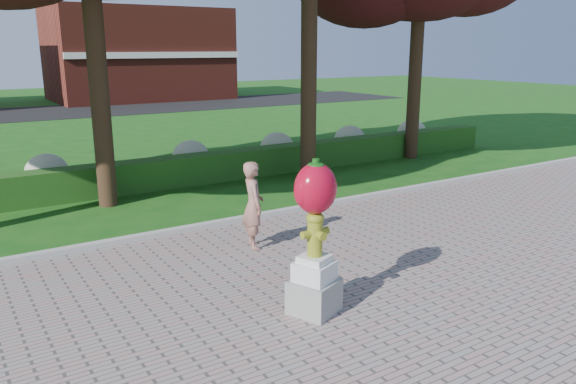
% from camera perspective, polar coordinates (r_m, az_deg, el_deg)
% --- Properties ---
extents(ground, '(100.00, 100.00, 0.00)m').
position_cam_1_polar(ground, '(9.81, 3.32, -7.70)').
color(ground, '#155014').
rests_on(ground, ground).
extents(walkway, '(40.00, 14.00, 0.04)m').
position_cam_1_polar(walkway, '(7.30, 22.84, -17.04)').
color(walkway, gray).
rests_on(walkway, ground).
extents(curb, '(40.00, 0.18, 0.15)m').
position_cam_1_polar(curb, '(12.20, -4.92, -2.86)').
color(curb, '#ADADA5').
rests_on(curb, ground).
extents(lawn_hedge, '(24.00, 0.70, 0.80)m').
position_cam_1_polar(lawn_hedge, '(15.67, -11.77, 2.01)').
color(lawn_hedge, '#1E4513').
rests_on(lawn_hedge, ground).
extents(hydrangea_row, '(20.10, 1.10, 0.99)m').
position_cam_1_polar(hydrangea_row, '(16.75, -11.20, 3.36)').
color(hydrangea_row, '#A0A780').
rests_on(hydrangea_row, ground).
extents(street, '(50.00, 8.00, 0.02)m').
position_cam_1_polar(street, '(35.94, -23.93, 7.36)').
color(street, black).
rests_on(street, ground).
extents(building_right, '(12.00, 8.00, 6.40)m').
position_cam_1_polar(building_right, '(43.45, -14.98, 13.35)').
color(building_right, maroon).
rests_on(building_right, ground).
extents(hydrant_sculpture, '(0.79, 0.79, 2.23)m').
position_cam_1_polar(hydrant_sculpture, '(7.75, 2.76, -4.23)').
color(hydrant_sculpture, gray).
rests_on(hydrant_sculpture, walkway).
extents(woman, '(0.54, 0.68, 1.65)m').
position_cam_1_polar(woman, '(10.43, -3.55, -1.33)').
color(woman, '#A26C5C').
rests_on(woman, walkway).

